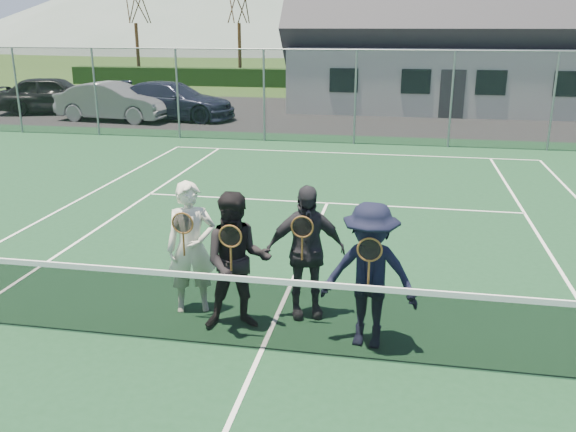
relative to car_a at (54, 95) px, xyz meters
name	(u,v)px	position (x,y,z in m)	size (l,w,h in m)	color
ground	(366,116)	(13.53, 1.62, -0.82)	(220.00, 220.00, 0.00)	#2B4B1B
court_surface	(262,351)	(13.53, -18.38, -0.81)	(30.00, 30.00, 0.02)	#14381E
tarmac_carpark	(275,114)	(9.53, 1.62, -0.81)	(40.00, 12.00, 0.01)	black
hedge_row	(379,79)	(13.53, 13.62, -0.27)	(40.00, 1.20, 1.10)	black
car_a	(54,95)	(0.00, 0.00, 0.00)	(1.93, 4.81, 1.64)	black
car_b	(114,102)	(3.54, -1.54, -0.05)	(1.62, 4.66, 1.53)	gray
car_c	(172,101)	(5.71, -0.74, -0.06)	(2.14, 5.26, 1.53)	#1B1F37
court_markings	(262,350)	(13.53, -18.38, -0.79)	(11.03, 23.83, 0.01)	white
tennis_net	(261,311)	(13.53, -18.38, -0.28)	(11.68, 0.08, 1.10)	slate
perimeter_fence	(355,97)	(13.53, -4.88, 0.71)	(30.07, 0.07, 3.02)	slate
clubhouse	(462,19)	(17.53, 5.62, 3.17)	(15.60, 8.20, 7.70)	silver
player_a	(191,248)	(12.37, -17.47, 0.10)	(0.77, 0.63, 1.80)	silver
player_b	(237,262)	(13.10, -17.84, 0.10)	(1.02, 0.89, 1.80)	black
player_c	(305,252)	(13.89, -17.34, 0.10)	(1.14, 0.74, 1.80)	#27272C
player_d	(369,276)	(14.76, -17.99, 0.10)	(1.23, 0.80, 1.80)	black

